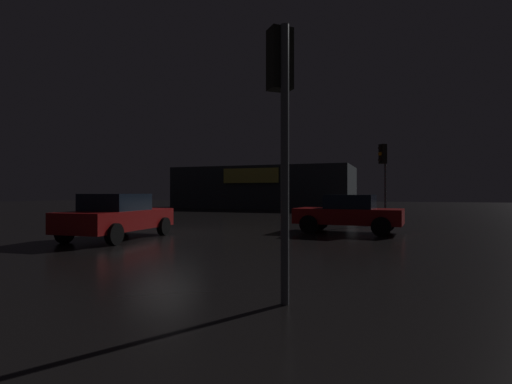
{
  "coord_description": "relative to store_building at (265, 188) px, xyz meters",
  "views": [
    {
      "loc": [
        8.36,
        -12.67,
        1.54
      ],
      "look_at": [
        0.81,
        7.92,
        1.6
      ],
      "focal_mm": 27.1,
      "sensor_mm": 36.0,
      "label": 1
    }
  ],
  "objects": [
    {
      "name": "traffic_signal_opposite",
      "position": [
        11.41,
        -32.8,
        0.82
      ],
      "size": [
        0.42,
        0.42,
        3.88
      ],
      "color": "#595B60",
      "rests_on": "ground"
    },
    {
      "name": "traffic_signal_main",
      "position": [
        12.31,
        -18.22,
        0.9
      ],
      "size": [
        0.42,
        0.42,
        3.93
      ],
      "color": "#595B60",
      "rests_on": "ground"
    },
    {
      "name": "store_building",
      "position": [
        0.0,
        0.0,
        0.0
      ],
      "size": [
        17.81,
        8.33,
        4.18
      ],
      "color": "#33383D",
      "rests_on": "ground"
    },
    {
      "name": "car_far",
      "position": [
        4.12,
        -27.46,
        -1.33
      ],
      "size": [
        2.24,
        4.42,
        1.52
      ],
      "color": "#A51414",
      "rests_on": "ground"
    },
    {
      "name": "car_near",
      "position": [
        11.18,
        -22.66,
        -1.33
      ],
      "size": [
        4.15,
        2.25,
        1.48
      ],
      "color": "#A51414",
      "rests_on": "ground"
    },
    {
      "name": "ground_plane",
      "position": [
        4.6,
        -25.37,
        -2.09
      ],
      "size": [
        120.0,
        120.0,
        0.0
      ],
      "primitive_type": "plane",
      "color": "black"
    }
  ]
}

